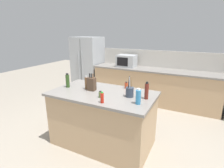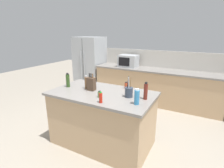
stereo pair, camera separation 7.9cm
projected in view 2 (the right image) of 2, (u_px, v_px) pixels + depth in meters
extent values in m
plane|color=gray|center=(103.00, 142.00, 3.12)|extent=(14.00, 14.00, 0.00)
cube|color=tan|center=(154.00, 87.00, 4.70)|extent=(3.28, 0.62, 0.90)
cube|color=gray|center=(156.00, 70.00, 4.57)|extent=(3.32, 0.66, 0.04)
cube|color=beige|center=(159.00, 59.00, 4.76)|extent=(3.28, 0.03, 0.46)
cube|color=tan|center=(102.00, 119.00, 2.99)|extent=(1.63, 0.91, 0.90)
cube|color=gray|center=(102.00, 94.00, 2.85)|extent=(1.69, 0.97, 0.04)
cube|color=#ADB2B7|center=(90.00, 65.00, 5.59)|extent=(0.85, 0.72, 1.73)
cube|color=#2D2D2D|center=(83.00, 67.00, 5.29)|extent=(0.01, 0.00, 1.65)
cylinder|color=#ADB2B7|center=(81.00, 67.00, 5.30)|extent=(0.02, 0.02, 0.95)
cylinder|color=#ADB2B7|center=(84.00, 67.00, 5.24)|extent=(0.02, 0.02, 0.95)
cube|color=#ADB2B7|center=(128.00, 61.00, 4.87)|extent=(0.51, 0.38, 0.33)
cube|color=black|center=(124.00, 62.00, 4.73)|extent=(0.32, 0.01, 0.23)
cube|color=#4C3828|center=(91.00, 84.00, 2.92)|extent=(0.13, 0.10, 0.22)
cylinder|color=black|center=(89.00, 75.00, 2.90)|extent=(0.02, 0.02, 0.07)
cylinder|color=black|center=(91.00, 76.00, 2.88)|extent=(0.02, 0.02, 0.07)
cylinder|color=brown|center=(93.00, 76.00, 2.87)|extent=(0.02, 0.02, 0.07)
cylinder|color=#333D4C|center=(129.00, 92.00, 2.63)|extent=(0.12, 0.12, 0.15)
cylinder|color=olive|center=(130.00, 82.00, 2.59)|extent=(0.01, 0.05, 0.18)
cylinder|color=black|center=(128.00, 82.00, 2.60)|extent=(0.01, 0.05, 0.18)
cylinder|color=#B2B2B7|center=(129.00, 83.00, 2.57)|extent=(0.01, 0.03, 0.18)
cylinder|color=#B73D1E|center=(126.00, 86.00, 3.03)|extent=(0.06, 0.06, 0.10)
cylinder|color=black|center=(126.00, 82.00, 3.02)|extent=(0.04, 0.04, 0.02)
cylinder|color=red|center=(101.00, 98.00, 2.42)|extent=(0.05, 0.05, 0.14)
cylinder|color=green|center=(101.00, 92.00, 2.39)|extent=(0.03, 0.03, 0.02)
cylinder|color=maroon|center=(146.00, 92.00, 2.53)|extent=(0.06, 0.06, 0.23)
cylinder|color=black|center=(146.00, 83.00, 2.49)|extent=(0.04, 0.04, 0.03)
cylinder|color=brown|center=(86.00, 83.00, 3.00)|extent=(0.06, 0.06, 0.21)
cylinder|color=#B2B2B7|center=(86.00, 76.00, 2.97)|extent=(0.04, 0.04, 0.02)
cylinder|color=#567038|center=(100.00, 95.00, 2.62)|extent=(0.06, 0.06, 0.09)
cylinder|color=black|center=(100.00, 91.00, 2.61)|extent=(0.04, 0.04, 0.02)
cylinder|color=#2D4C1E|center=(68.00, 81.00, 3.10)|extent=(0.07, 0.07, 0.23)
cylinder|color=black|center=(67.00, 74.00, 3.06)|extent=(0.04, 0.04, 0.03)
cylinder|color=#3384BC|center=(137.00, 97.00, 2.36)|extent=(0.07, 0.07, 0.20)
cylinder|color=white|center=(137.00, 90.00, 2.32)|extent=(0.05, 0.05, 0.02)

